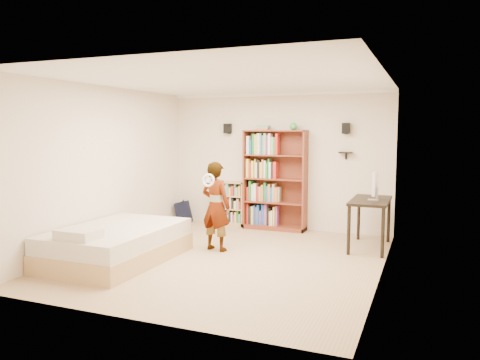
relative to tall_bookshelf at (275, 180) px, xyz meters
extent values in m
cube|color=tan|center=(0.00, -2.32, -0.98)|extent=(4.50, 5.00, 0.01)
cube|color=beige|center=(0.00, 0.18, 0.37)|extent=(4.50, 0.02, 2.70)
cube|color=beige|center=(0.00, -4.82, 0.37)|extent=(4.50, 0.02, 2.70)
cube|color=beige|center=(-2.25, -2.32, 0.37)|extent=(0.02, 5.00, 2.70)
cube|color=beige|center=(2.25, -2.32, 0.37)|extent=(0.02, 5.00, 2.70)
cube|color=white|center=(0.00, -2.32, 1.72)|extent=(4.50, 5.00, 0.02)
cube|color=white|center=(0.00, 0.15, 1.69)|extent=(4.50, 0.06, 0.06)
cube|color=white|center=(0.00, -4.79, 1.69)|extent=(4.50, 0.06, 0.06)
cube|color=white|center=(-2.22, -2.32, 1.69)|extent=(0.06, 5.00, 0.06)
cube|color=white|center=(2.22, -2.32, 1.69)|extent=(0.06, 5.00, 0.06)
cube|color=black|center=(-1.05, 0.08, 1.02)|extent=(0.14, 0.12, 0.20)
cube|color=black|center=(1.35, 0.08, 1.02)|extent=(0.14, 0.12, 0.20)
cube|color=black|center=(1.35, 0.09, 0.57)|extent=(0.25, 0.16, 0.02)
imported|color=black|center=(-0.40, -1.91, -0.25)|extent=(0.59, 0.45, 1.46)
torus|color=silver|center=(-0.40, -2.18, 0.20)|extent=(0.21, 0.08, 0.22)
camera|label=1|loc=(2.78, -8.75, 0.98)|focal=35.00mm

